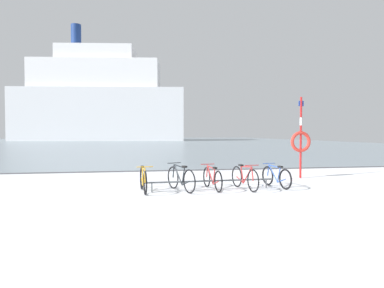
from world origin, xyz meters
name	(u,v)px	position (x,y,z in m)	size (l,w,h in m)	color
ground	(145,143)	(0.00, 53.90, -0.04)	(80.00, 132.00, 0.08)	white
bike_rack	(211,181)	(0.16, 4.35, 0.27)	(4.02, 0.23, 0.31)	#4C5156
bicycle_0	(143,180)	(-1.90, 4.34, 0.36)	(0.46, 1.69, 0.80)	black
bicycle_1	(181,179)	(-0.78, 4.34, 0.37)	(0.69, 1.63, 0.82)	black
bicycle_2	(212,178)	(0.21, 4.43, 0.34)	(0.46, 1.69, 0.76)	black
bicycle_3	(245,178)	(1.19, 4.24, 0.36)	(0.47, 1.72, 0.80)	black
bicycle_4	(276,177)	(2.34, 4.52, 0.34)	(0.49, 1.59, 0.75)	black
rescue_post	(301,140)	(4.20, 6.50, 1.47)	(0.82, 0.12, 3.13)	red
ferry_ship	(100,102)	(-9.26, 76.44, 8.86)	(38.84, 17.42, 26.36)	silver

